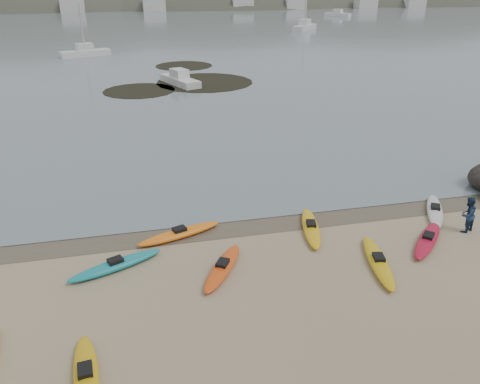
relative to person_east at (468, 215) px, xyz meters
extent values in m
plane|color=tan|center=(-9.54, 3.11, -0.83)|extent=(600.00, 600.00, 0.00)
plane|color=brown|center=(-9.54, 2.81, -0.82)|extent=(60.00, 60.00, 0.00)
ellipsoid|color=#EEB114|center=(-6.67, 1.52, -0.66)|extent=(1.55, 3.75, 0.34)
ellipsoid|color=teal|center=(-15.09, 0.42, -0.66)|extent=(3.78, 2.15, 0.34)
ellipsoid|color=orange|center=(-12.41, 2.31, -0.66)|extent=(3.88, 1.92, 0.34)
ellipsoid|color=gold|center=(-15.83, -5.07, -0.66)|extent=(1.07, 3.41, 0.34)
ellipsoid|color=#E64D14|center=(-11.09, -0.68, -0.66)|extent=(2.38, 3.30, 0.34)
ellipsoid|color=silver|center=(-0.31, 1.76, -0.66)|extent=(2.45, 3.51, 0.34)
ellipsoid|color=gold|center=(-5.08, -1.64, -0.66)|extent=(1.55, 3.94, 0.34)
ellipsoid|color=#B3122D|center=(-2.21, -0.58, -0.66)|extent=(3.07, 3.08, 0.34)
imported|color=navy|center=(0.00, 0.00, 0.00)|extent=(0.98, 0.87, 1.66)
cylinder|color=black|center=(-13.21, 31.77, -0.80)|extent=(7.09, 7.09, 0.04)
cylinder|color=black|center=(-6.25, 34.34, -0.80)|extent=(10.31, 10.31, 0.04)
cylinder|color=black|center=(-7.23, 44.95, -0.80)|extent=(7.18, 7.18, 0.04)
cube|color=silver|center=(-19.90, 55.88, -0.35)|extent=(7.09, 4.24, 0.96)
cube|color=silver|center=(-8.96, 33.79, -0.40)|extent=(3.84, 6.33, 0.86)
cube|color=silver|center=(22.79, 82.99, -0.24)|extent=(7.25, 7.88, 1.17)
cube|color=silver|center=(44.92, 116.37, -0.30)|extent=(6.34, 7.17, 1.05)
ellipsoid|color=#384235|center=(-54.54, 198.11, -18.83)|extent=(220.00, 120.00, 80.00)
ellipsoid|color=#384235|center=(25.46, 193.11, -16.13)|extent=(200.00, 110.00, 68.00)
ellipsoid|color=#384235|center=(110.46, 203.11, -17.93)|extent=(230.00, 130.00, 76.00)
cube|color=beige|center=(-27.54, 148.11, 1.17)|extent=(7.00, 5.00, 4.00)
cube|color=beige|center=(-3.54, 148.11, 1.17)|extent=(7.00, 5.00, 4.00)
cube|color=beige|center=(20.46, 148.11, 1.17)|extent=(7.00, 5.00, 4.00)
cube|color=beige|center=(44.46, 148.11, 1.17)|extent=(7.00, 5.00, 4.00)
cube|color=beige|center=(68.46, 148.11, 1.17)|extent=(7.00, 5.00, 4.00)
cube|color=beige|center=(92.46, 148.11, 1.17)|extent=(7.00, 5.00, 4.00)
camera|label=1|loc=(-13.80, -15.50, 9.49)|focal=35.00mm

